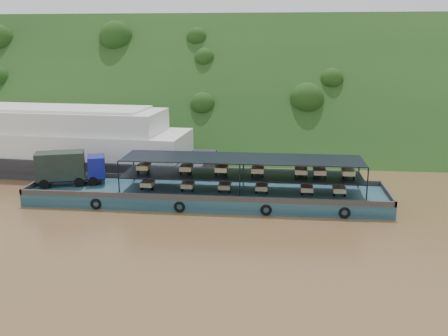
# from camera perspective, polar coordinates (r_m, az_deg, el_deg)

# --- Properties ---
(ground) EXTENTS (160.00, 160.00, 0.00)m
(ground) POSITION_cam_1_polar(r_m,az_deg,el_deg) (47.42, 2.01, -4.70)
(ground) COLOR brown
(ground) RESTS_ON ground
(hillside) EXTENTS (140.00, 39.60, 39.60)m
(hillside) POSITION_cam_1_polar(r_m,az_deg,el_deg) (82.26, 3.90, 3.41)
(hillside) COLOR #143212
(hillside) RESTS_ON ground
(cargo_barge) EXTENTS (35.01, 7.18, 4.63)m
(cargo_barge) POSITION_cam_1_polar(r_m,az_deg,el_deg) (49.43, -3.43, -2.52)
(cargo_barge) COLOR #132D43
(cargo_barge) RESTS_ON ground
(passenger_ferry) EXTENTS (39.34, 12.37, 7.85)m
(passenger_ferry) POSITION_cam_1_polar(r_m,az_deg,el_deg) (64.16, -18.93, 2.69)
(passenger_ferry) COLOR black
(passenger_ferry) RESTS_ON ground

